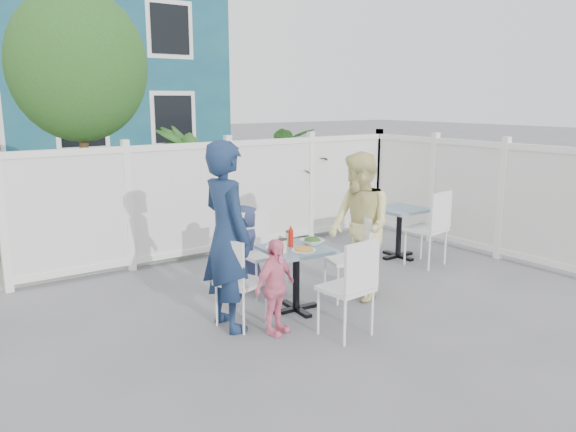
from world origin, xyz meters
TOP-DOWN VIEW (x-y plane):
  - ground at (0.00, 0.00)m, footprint 80.00×80.00m
  - near_sidewalk at (0.00, 3.80)m, footprint 24.00×2.60m
  - street at (0.00, 7.50)m, footprint 24.00×5.00m
  - far_sidewalk at (0.00, 10.60)m, footprint 24.00×1.60m
  - building at (-0.50, 14.00)m, footprint 11.00×6.00m
  - fence_back at (0.10, 2.40)m, footprint 5.86×0.08m
  - fence_right at (3.00, 0.60)m, footprint 0.08×3.66m
  - tree at (-1.60, 3.30)m, footprint 1.80×1.62m
  - potted_shrub_a at (-0.24, 3.10)m, footprint 1.37×1.37m
  - potted_shrub_b at (1.39, 3.00)m, footprint 1.51×1.68m
  - main_table at (-0.45, 0.03)m, footprint 0.69×0.69m
  - spare_table at (1.91, 0.84)m, footprint 0.67×0.67m
  - chair_left at (-1.18, -0.00)m, footprint 0.50×0.51m
  - chair_right at (0.29, -0.01)m, footprint 0.50×0.51m
  - chair_back at (-0.45, 0.77)m, footprint 0.42×0.41m
  - chair_near at (-0.43, -0.82)m, footprint 0.46×0.44m
  - chair_spare at (1.95, 0.30)m, footprint 0.52×0.51m
  - man at (-1.23, 0.06)m, footprint 0.44×0.66m
  - woman at (0.35, -0.04)m, footprint 0.79×0.92m
  - boy at (-0.48, 0.96)m, footprint 0.51×0.36m
  - toddler at (-0.96, -0.34)m, footprint 0.58×0.38m
  - plate_main at (-0.47, -0.13)m, footprint 0.25×0.25m
  - plate_side at (-0.63, 0.13)m, footprint 0.22×0.22m
  - salad_bowl at (-0.24, 0.03)m, footprint 0.23×0.23m
  - coffee_cup_a at (-0.67, -0.04)m, footprint 0.09×0.09m
  - coffee_cup_b at (-0.39, 0.24)m, footprint 0.08×0.08m
  - ketchup_bottle at (-0.47, 0.10)m, footprint 0.05×0.05m
  - salt_shaker at (-0.50, 0.25)m, footprint 0.03×0.03m
  - pepper_shaker at (-0.47, 0.28)m, footprint 0.03×0.03m

SIDE VIEW (x-z plane):
  - ground at x=0.00m, z-range 0.00..0.00m
  - street at x=0.00m, z-range 0.00..0.01m
  - near_sidewalk at x=0.00m, z-range 0.00..0.01m
  - far_sidewalk at x=0.00m, z-range 0.00..0.01m
  - toddler at x=-0.96m, z-range 0.00..0.92m
  - boy at x=-0.48m, z-range 0.00..0.98m
  - chair_left at x=-1.18m, z-range 0.07..0.97m
  - main_table at x=-0.45m, z-range 0.19..0.87m
  - chair_right at x=0.29m, z-range 0.07..0.99m
  - chair_back at x=-0.45m, z-range 0.08..0.99m
  - spare_table at x=1.91m, z-range 0.19..0.90m
  - chair_near at x=-0.43m, z-range 0.08..1.01m
  - chair_spare at x=1.95m, z-range 0.08..1.09m
  - plate_side at x=-0.63m, z-range 0.68..0.69m
  - plate_main at x=-0.47m, z-range 0.68..0.70m
  - salad_bowl at x=-0.24m, z-range 0.68..0.74m
  - pepper_shaker at x=-0.47m, z-range 0.68..0.75m
  - salt_shaker at x=-0.50m, z-range 0.68..0.75m
  - coffee_cup_b at x=-0.39m, z-range 0.68..0.80m
  - coffee_cup_a at x=-0.67m, z-range 0.68..0.81m
  - ketchup_bottle at x=-0.47m, z-range 0.68..0.85m
  - fence_right at x=3.00m, z-range -0.02..1.58m
  - fence_back at x=0.10m, z-range -0.02..1.58m
  - woman at x=0.35m, z-range 0.00..1.62m
  - potted_shrub_b at x=1.39m, z-range 0.00..1.68m
  - potted_shrub_a at x=-0.24m, z-range 0.00..1.78m
  - man at x=-1.23m, z-range 0.00..1.81m
  - tree at x=-1.60m, z-range 0.80..4.39m
  - building at x=-0.50m, z-range 0.00..6.00m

